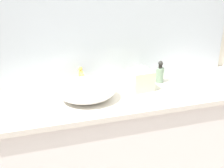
{
  "coord_description": "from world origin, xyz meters",
  "views": [
    {
      "loc": [
        -0.56,
        -1.05,
        1.6
      ],
      "look_at": [
        -0.12,
        0.41,
        0.96
      ],
      "focal_mm": 44.65,
      "sensor_mm": 36.0,
      "label": 1
    }
  ],
  "objects": [
    {
      "name": "bathroom_wall_rear",
      "position": [
        0.0,
        0.73,
        1.3
      ],
      "size": [
        6.0,
        0.06,
        2.6
      ],
      "primitive_type": "cube",
      "color": "silver",
      "rests_on": "ground"
    },
    {
      "name": "vanity_counter",
      "position": [
        0.04,
        0.43,
        0.44
      ],
      "size": [
        1.71,
        0.53,
        0.88
      ],
      "color": "white",
      "rests_on": "ground"
    },
    {
      "name": "wall_mirror_panel",
      "position": [
        0.04,
        0.69,
        1.4
      ],
      "size": [
        1.59,
        0.01,
        1.05
      ],
      "primitive_type": "cube",
      "color": "#B2BCC6",
      "rests_on": "vanity_counter"
    },
    {
      "name": "sink_basin",
      "position": [
        -0.27,
        0.4,
        0.94
      ],
      "size": [
        0.34,
        0.3,
        0.13
      ],
      "primitive_type": "ellipsoid",
      "color": "white",
      "rests_on": "vanity_counter"
    },
    {
      "name": "faucet",
      "position": [
        -0.27,
        0.57,
        0.96
      ],
      "size": [
        0.03,
        0.11,
        0.14
      ],
      "color": "gold",
      "rests_on": "vanity_counter"
    },
    {
      "name": "soap_dispenser",
      "position": [
        0.26,
        0.53,
        0.94
      ],
      "size": [
        0.06,
        0.06,
        0.15
      ],
      "color": "gray",
      "rests_on": "vanity_counter"
    },
    {
      "name": "tissue_box",
      "position": [
        0.09,
        0.46,
        0.95
      ],
      "size": [
        0.14,
        0.14,
        0.17
      ],
      "color": "beige",
      "rests_on": "vanity_counter"
    }
  ]
}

